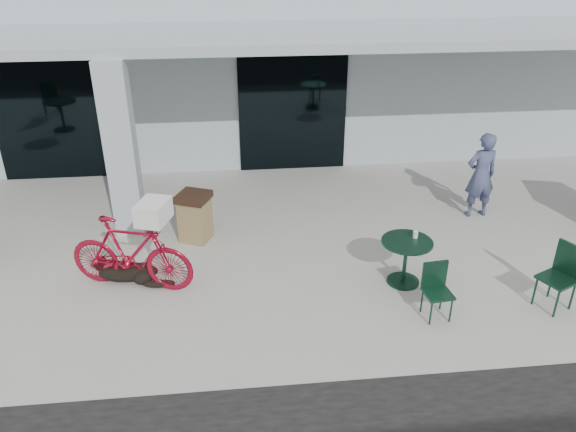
{
  "coord_description": "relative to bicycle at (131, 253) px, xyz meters",
  "views": [
    {
      "loc": [
        0.41,
        -7.12,
        4.98
      ],
      "look_at": [
        1.23,
        0.59,
        1.0
      ],
      "focal_mm": 35.0,
      "sensor_mm": 36.0,
      "label": 1
    }
  ],
  "objects": [
    {
      "name": "storefront_glass_left",
      "position": [
        -2.01,
        4.58,
        0.76
      ],
      "size": [
        2.8,
        0.06,
        2.7
      ],
      "primitive_type": "cube",
      "color": "black",
      "rests_on": "ground"
    },
    {
      "name": "cafe_table_far",
      "position": [
        4.19,
        -0.34,
        -0.22
      ],
      "size": [
        0.81,
        0.81,
        0.74
      ],
      "primitive_type": null,
      "rotation": [
        0.0,
        0.0,
        -0.02
      ],
      "color": "#123423",
      "rests_on": "ground"
    },
    {
      "name": "laundry_basket",
      "position": [
        0.43,
        -0.13,
        0.75
      ],
      "size": [
        0.54,
        0.63,
        0.32
      ],
      "primitive_type": "cube",
      "rotation": [
        0.0,
        0.0,
        1.27
      ],
      "color": "white",
      "rests_on": "bicycle"
    },
    {
      "name": "overhang",
      "position": [
        1.19,
        3.2,
        2.62
      ],
      "size": [
        22.0,
        2.8,
        0.18
      ],
      "primitive_type": "cube",
      "color": "#A3B1B8",
      "rests_on": "column"
    },
    {
      "name": "person",
      "position": [
        6.26,
        1.8,
        0.24
      ],
      "size": [
        0.65,
        0.46,
        1.67
      ],
      "primitive_type": "imported",
      "rotation": [
        0.0,
        0.0,
        3.25
      ],
      "color": "#40476C",
      "rests_on": "ground"
    },
    {
      "name": "trash_receptacle",
      "position": [
        0.9,
        1.4,
        -0.14
      ],
      "size": [
        0.69,
        0.69,
        0.9
      ],
      "primitive_type": null,
      "rotation": [
        0.0,
        0.0,
        -0.41
      ],
      "color": "olive",
      "rests_on": "ground"
    },
    {
      "name": "cafe_chair_far_a",
      "position": [
        4.39,
        -1.25,
        -0.18
      ],
      "size": [
        0.41,
        0.45,
        0.83
      ],
      "primitive_type": null,
      "rotation": [
        0.0,
        0.0,
        0.11
      ],
      "color": "#123423",
      "rests_on": "ground"
    },
    {
      "name": "dog",
      "position": [
        -0.11,
        0.15,
        -0.41
      ],
      "size": [
        1.12,
        0.68,
        0.35
      ],
      "primitive_type": null,
      "rotation": [
        0.0,
        0.0,
        -0.33
      ],
      "color": "black",
      "rests_on": "ground"
    },
    {
      "name": "column",
      "position": [
        -0.31,
        1.9,
        0.97
      ],
      "size": [
        0.5,
        0.5,
        3.12
      ],
      "primitive_type": "cube",
      "color": "#A3B1B8",
      "rests_on": "ground"
    },
    {
      "name": "cup_near_dog",
      "position": [
        0.05,
        0.45,
        -0.53
      ],
      "size": [
        0.09,
        0.09,
        0.11
      ],
      "primitive_type": "cylinder",
      "rotation": [
        0.0,
        0.0,
        -0.05
      ],
      "color": "white",
      "rests_on": "ground"
    },
    {
      "name": "storefront_glass_right",
      "position": [
        2.99,
        4.58,
        0.76
      ],
      "size": [
        2.4,
        0.06,
        2.7
      ],
      "primitive_type": "cube",
      "color": "black",
      "rests_on": "ground"
    },
    {
      "name": "cup_on_table",
      "position": [
        4.35,
        -0.24,
        0.2
      ],
      "size": [
        0.08,
        0.08,
        0.11
      ],
      "primitive_type": "cylinder",
      "rotation": [
        0.0,
        0.0,
        -0.02
      ],
      "color": "white",
      "rests_on": "cafe_table_far"
    },
    {
      "name": "ground",
      "position": [
        1.19,
        -0.4,
        -0.59
      ],
      "size": [
        80.0,
        80.0,
        0.0
      ],
      "primitive_type": "plane",
      "color": "#AEADA4",
      "rests_on": "ground"
    },
    {
      "name": "cafe_chair_far_b",
      "position": [
        6.18,
        -1.2,
        -0.1
      ],
      "size": [
        0.63,
        0.61,
        0.99
      ],
      "primitive_type": null,
      "rotation": [
        0.0,
        0.0,
        -1.13
      ],
      "color": "#123423",
      "rests_on": "ground"
    },
    {
      "name": "bicycle",
      "position": [
        0.0,
        0.0,
        0.0
      ],
      "size": [
        2.04,
        1.11,
        1.18
      ],
      "primitive_type": "imported",
      "rotation": [
        0.0,
        0.0,
        1.27
      ],
      "color": "maroon",
      "rests_on": "ground"
    },
    {
      "name": "building",
      "position": [
        1.19,
        8.1,
        1.66
      ],
      "size": [
        22.0,
        7.0,
        4.5
      ],
      "primitive_type": "cube",
      "color": "#A3B1B8",
      "rests_on": "ground"
    }
  ]
}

